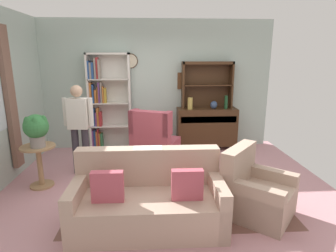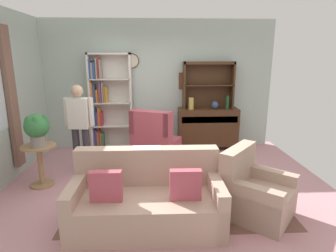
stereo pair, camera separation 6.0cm
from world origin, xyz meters
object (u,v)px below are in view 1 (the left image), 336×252
(vase_round, at_px, (214,105))
(person_reading, at_px, (79,123))
(bottle_wine, at_px, (226,102))
(wingback_chair, at_px, (154,143))
(bookshelf, at_px, (106,102))
(couch_floral, at_px, (148,201))
(sideboard_hutch, at_px, (207,78))
(armchair_floral, at_px, (256,194))
(coffee_table, at_px, (145,172))
(plant_stand, at_px, (39,162))
(potted_plant_large, at_px, (36,128))
(book_stack, at_px, (150,166))
(vase_tall, at_px, (190,103))
(sideboard, at_px, (206,126))

(vase_round, relative_size, person_reading, 0.11)
(bottle_wine, height_order, person_reading, person_reading)
(wingback_chair, bearing_deg, bottle_wine, 22.41)
(bookshelf, relative_size, couch_floral, 1.16)
(sideboard_hutch, height_order, wingback_chair, sideboard_hutch)
(armchair_floral, distance_m, person_reading, 3.05)
(armchair_floral, relative_size, coffee_table, 1.35)
(bottle_wine, distance_m, armchair_floral, 2.75)
(plant_stand, bearing_deg, sideboard_hutch, 31.15)
(wingback_chair, bearing_deg, potted_plant_large, -149.91)
(vase_round, bearing_deg, bookshelf, 176.29)
(vase_round, xyz_separation_m, potted_plant_large, (-3.09, -1.70, -0.03))
(sideboard_hutch, height_order, book_stack, sideboard_hutch)
(bottle_wine, distance_m, potted_plant_large, 3.75)
(vase_tall, xyz_separation_m, plant_stand, (-2.60, -1.62, -0.63))
(wingback_chair, bearing_deg, person_reading, -160.21)
(couch_floral, height_order, armchair_floral, couch_floral)
(bookshelf, height_order, sideboard_hutch, bookshelf)
(bottle_wine, height_order, coffee_table, bottle_wine)
(vase_tall, bearing_deg, book_stack, -113.34)
(vase_tall, height_order, wingback_chair, vase_tall)
(coffee_table, bearing_deg, vase_tall, 64.61)
(armchair_floral, bearing_deg, sideboard_hutch, 92.18)
(vase_round, xyz_separation_m, wingback_chair, (-1.31, -0.67, -0.62))
(coffee_table, bearing_deg, couch_floral, -86.08)
(vase_tall, height_order, armchair_floral, vase_tall)
(sideboard_hutch, bearing_deg, armchair_floral, -87.82)
(vase_tall, bearing_deg, bottle_wine, -0.66)
(sideboard, bearing_deg, person_reading, -154.07)
(potted_plant_large, height_order, book_stack, potted_plant_large)
(coffee_table, bearing_deg, sideboard_hutch, 58.52)
(couch_floral, bearing_deg, book_stack, 87.93)
(sideboard_hutch, xyz_separation_m, plant_stand, (-2.99, -1.81, -1.14))
(sideboard, xyz_separation_m, potted_plant_large, (-2.96, -1.77, 0.47))
(sideboard, distance_m, coffee_table, 2.47)
(armchair_floral, height_order, book_stack, armchair_floral)
(sideboard, bearing_deg, potted_plant_large, -149.14)
(bookshelf, distance_m, couch_floral, 3.17)
(armchair_floral, bearing_deg, bookshelf, 129.51)
(bookshelf, relative_size, armchair_floral, 1.94)
(bottle_wine, xyz_separation_m, wingback_chair, (-1.57, -0.65, -0.68))
(sideboard_hutch, bearing_deg, couch_floral, -113.39)
(bookshelf, distance_m, vase_round, 2.33)
(vase_round, distance_m, person_reading, 2.84)
(person_reading, bearing_deg, book_stack, -35.91)
(potted_plant_large, bearing_deg, vase_round, 28.85)
(sideboard_hutch, distance_m, wingback_chair, 1.86)
(coffee_table, bearing_deg, book_stack, -6.75)
(plant_stand, bearing_deg, wingback_chair, 27.96)
(book_stack, bearing_deg, vase_tall, 66.66)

